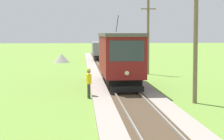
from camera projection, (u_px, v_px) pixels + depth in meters
name	position (u px, v px, depth m)	size (l,w,h in m)	color
red_tram	(120.00, 56.00, 24.80)	(2.60, 8.54, 4.79)	maroon
freight_car	(101.00, 50.00, 47.33)	(2.40, 5.20, 2.31)	slate
utility_pole_near_tram	(196.00, 37.00, 18.95)	(1.40, 0.48, 7.08)	#7A664C
utility_pole_mid	(148.00, 36.00, 32.40)	(1.40, 0.43, 6.87)	#7A664C
gravel_pile	(62.00, 58.00, 45.65)	(2.19, 2.19, 1.17)	gray
track_worker	(89.00, 82.00, 20.53)	(0.31, 0.42, 1.78)	#38332D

